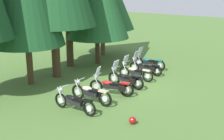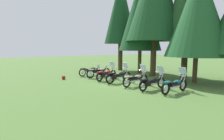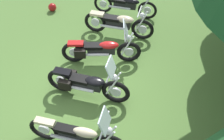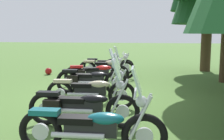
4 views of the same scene
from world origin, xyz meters
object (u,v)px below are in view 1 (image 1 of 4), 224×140
(motorcycle_5, at_px, (146,67))
(dropped_helmet, at_px, (133,120))
(motorcycle_0, at_px, (74,102))
(motorcycle_2, at_px, (112,86))
(motorcycle_4, at_px, (135,72))
(motorcycle_3, at_px, (126,79))
(motorcycle_6, at_px, (149,62))
(motorcycle_1, at_px, (91,93))

(motorcycle_5, xyz_separation_m, dropped_helmet, (-6.09, -3.22, -0.30))
(motorcycle_0, relative_size, motorcycle_2, 1.03)
(motorcycle_4, height_order, dropped_helmet, motorcycle_4)
(motorcycle_3, xyz_separation_m, dropped_helmet, (-3.37, -2.75, -0.32))
(motorcycle_0, relative_size, motorcycle_6, 1.01)
(motorcycle_3, bearing_deg, dropped_helmet, 126.05)
(motorcycle_1, xyz_separation_m, motorcycle_2, (1.38, -0.12, -0.01))
(motorcycle_3, xyz_separation_m, motorcycle_6, (3.89, 0.99, -0.01))
(motorcycle_2, bearing_deg, motorcycle_1, 66.05)
(motorcycle_0, distance_m, motorcycle_5, 6.66)
(motorcycle_3, distance_m, motorcycle_6, 4.02)
(motorcycle_1, distance_m, dropped_helmet, 2.83)
(motorcycle_5, bearing_deg, motorcycle_0, 92.44)
(motorcycle_1, bearing_deg, dropped_helmet, 163.37)
(motorcycle_3, bearing_deg, motorcycle_6, -78.77)
(motorcycle_0, xyz_separation_m, motorcycle_1, (1.18, 0.13, 0.03))
(motorcycle_1, distance_m, motorcycle_6, 6.71)
(motorcycle_0, height_order, motorcycle_6, motorcycle_6)
(motorcycle_0, xyz_separation_m, motorcycle_4, (5.34, 0.52, 0.01))
(motorcycle_3, relative_size, dropped_helmet, 7.48)
(motorcycle_1, distance_m, motorcycle_5, 5.48)
(motorcycle_1, relative_size, motorcycle_6, 1.02)
(motorcycle_2, height_order, motorcycle_5, motorcycle_2)
(dropped_helmet, bearing_deg, motorcycle_3, 39.15)
(motorcycle_0, distance_m, motorcycle_2, 2.56)
(motorcycle_4, height_order, motorcycle_5, motorcycle_4)
(motorcycle_3, bearing_deg, motorcycle_0, 88.88)
(motorcycle_1, relative_size, motorcycle_4, 1.04)
(motorcycle_1, bearing_deg, motorcycle_6, -85.02)
(motorcycle_5, bearing_deg, motorcycle_2, 95.65)
(motorcycle_0, relative_size, motorcycle_3, 1.04)
(motorcycle_6, bearing_deg, dropped_helmet, 114.39)
(motorcycle_3, bearing_deg, motorcycle_1, 87.03)
(motorcycle_3, height_order, motorcycle_5, motorcycle_3)
(motorcycle_6, bearing_deg, motorcycle_1, 95.74)
(motorcycle_5, distance_m, motorcycle_6, 1.29)
(dropped_helmet, bearing_deg, motorcycle_6, 27.24)
(motorcycle_3, bearing_deg, motorcycle_4, -78.01)
(motorcycle_0, xyz_separation_m, motorcycle_6, (7.81, 1.13, 0.01))
(dropped_helmet, bearing_deg, motorcycle_0, 101.85)
(motorcycle_5, bearing_deg, dropped_helmet, 115.05)
(motorcycle_0, height_order, motorcycle_1, motorcycle_1)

